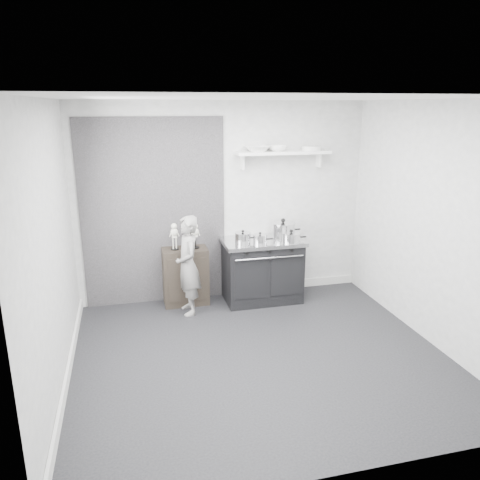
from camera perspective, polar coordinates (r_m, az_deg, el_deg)
name	(u,v)px	position (r m, az deg, el deg)	size (l,w,h in m)	color
ground	(259,355)	(5.27, 2.34, -13.87)	(4.00, 4.00, 0.00)	black
room_shell	(248,206)	(4.79, 1.04, 4.12)	(4.02, 3.62, 2.71)	#A6A6A4
wall_shelf	(283,153)	(6.44, 5.27, 10.47)	(1.30, 0.26, 0.24)	white
stove	(262,270)	(6.50, 2.71, -3.64)	(1.09, 0.68, 0.87)	black
side_cabinet	(186,276)	(6.44, -6.65, -4.40)	(0.60, 0.35, 0.78)	black
child	(188,265)	(6.06, -6.36, -3.10)	(0.48, 0.31, 1.30)	gray
pot_front_left	(243,238)	(6.19, 0.35, 0.28)	(0.30, 0.21, 0.18)	silver
pot_back_right	(283,230)	(6.50, 5.25, 1.27)	(0.43, 0.34, 0.26)	silver
pot_front_right	(291,237)	(6.28, 6.24, 0.35)	(0.34, 0.26, 0.17)	silver
pot_front_center	(260,239)	(6.17, 2.47, 0.13)	(0.27, 0.18, 0.16)	silver
skeleton_full	(174,235)	(6.24, -8.01, 0.67)	(0.12, 0.07, 0.41)	silver
skeleton_torso	(195,234)	(6.27, -5.47, 0.74)	(0.11, 0.07, 0.39)	silver
bowl_large	(257,149)	(6.32, 2.11, 11.07)	(0.33, 0.33, 0.08)	white
bowl_small	(278,148)	(6.40, 4.63, 11.08)	(0.25, 0.25, 0.08)	white
plate_stack	(312,148)	(6.57, 8.71, 11.00)	(0.27, 0.27, 0.06)	silver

